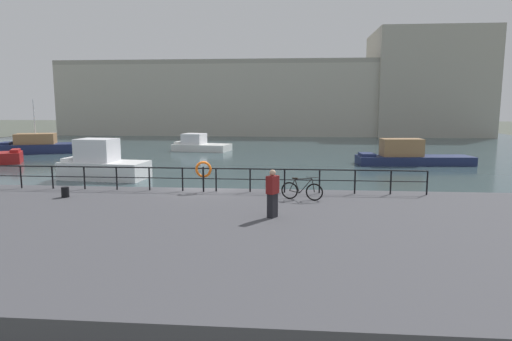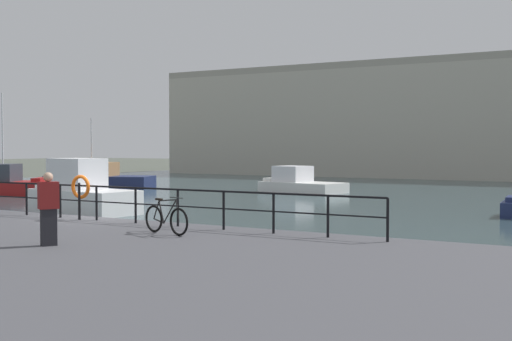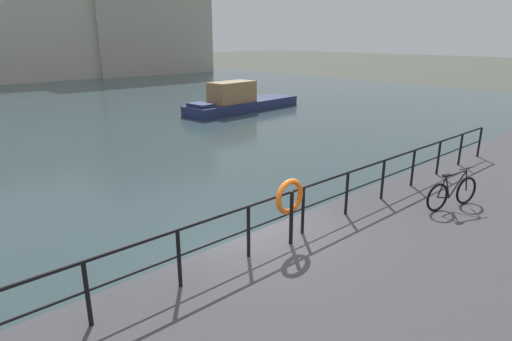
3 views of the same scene
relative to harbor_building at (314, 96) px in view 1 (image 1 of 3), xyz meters
name	(u,v)px [view 1 (image 1 of 3)]	position (x,y,z in m)	size (l,w,h in m)	color
ground_plane	(207,209)	(-7.46, -54.73, -6.41)	(240.00, 240.00, 0.00)	#4C5147
water_basin	(258,148)	(-7.46, -24.53, -6.41)	(80.00, 60.00, 0.01)	#33474C
quay_promenade	(168,240)	(-7.46, -61.23, -5.91)	(56.00, 13.00, 1.02)	#47474C
harbor_building	(314,96)	(0.00, 0.00, 0.00)	(68.57, 13.93, 16.59)	#B2AD9E
moored_harbor_tender	(102,164)	(-16.11, -46.73, -5.43)	(5.85, 3.19, 2.68)	white
moored_white_yacht	(409,156)	(6.24, -37.68, -5.69)	(9.57, 3.12, 2.15)	navy
moored_cabin_cruiser	(199,145)	(-13.54, -28.08, -5.76)	(6.43, 4.02, 1.85)	white
moored_small_launch	(41,145)	(-29.43, -31.60, -5.64)	(8.72, 5.59, 5.47)	navy
quay_railing	(166,175)	(-9.18, -55.48, -4.66)	(23.37, 0.07, 1.08)	black
parked_bicycle	(302,191)	(-2.99, -56.99, -5.01)	(1.73, 0.50, 0.98)	black
mooring_bollard	(65,192)	(-13.03, -57.32, -5.18)	(0.32, 0.32, 0.44)	black
life_ring_stand	(203,170)	(-7.40, -55.60, -4.42)	(0.75, 0.16, 1.40)	black
standing_person	(273,193)	(-4.07, -59.97, -4.54)	(0.47, 0.52, 1.69)	black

